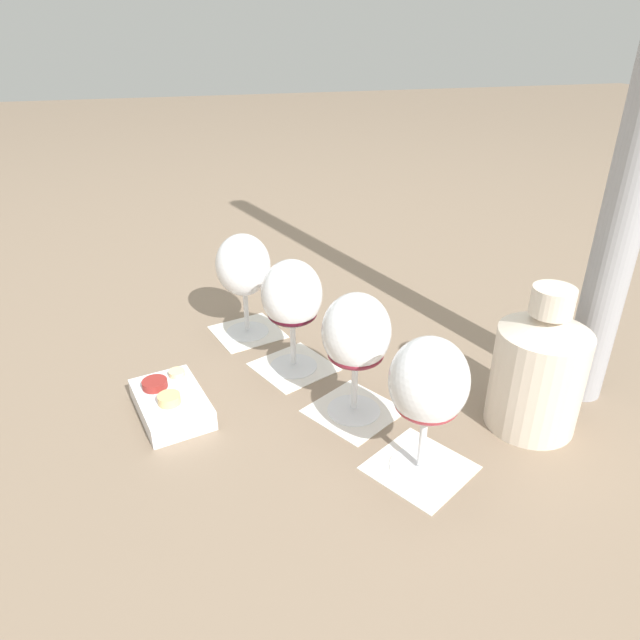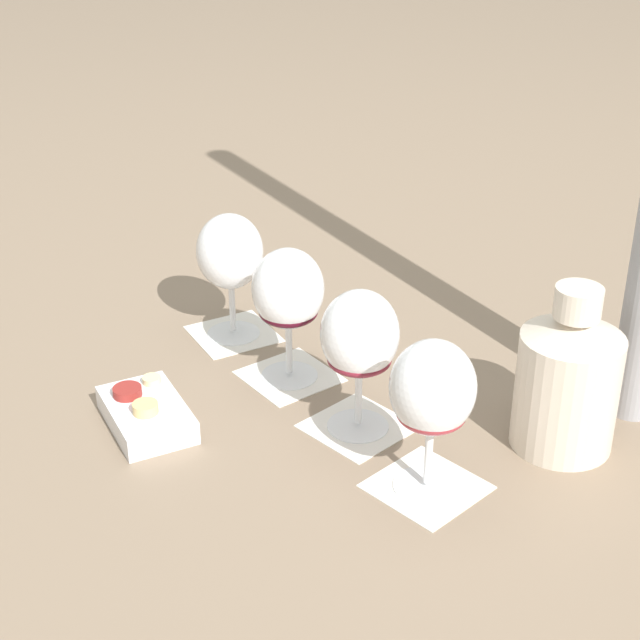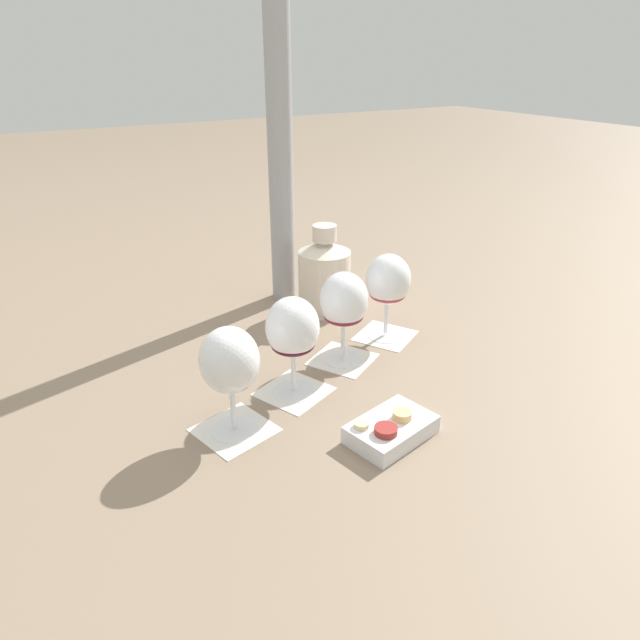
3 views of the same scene
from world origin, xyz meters
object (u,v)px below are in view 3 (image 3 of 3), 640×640
object	(u,v)px
wine_glass_3	(230,365)
ceramic_vase	(324,274)
wine_glass_0	(388,283)
wine_glass_1	(344,304)
umbrella_pole	(278,69)
wine_glass_2	(293,332)
snack_dish	(392,429)

from	to	relation	value
wine_glass_3	ceramic_vase	world-z (taller)	ceramic_vase
ceramic_vase	wine_glass_0	bearing A→B (deg)	103.46
wine_glass_1	umbrella_pole	distance (m)	0.52
umbrella_pole	wine_glass_3	bearing A→B (deg)	54.72
wine_glass_1	wine_glass_2	bearing A→B (deg)	21.79
wine_glass_0	umbrella_pole	world-z (taller)	umbrella_pole
wine_glass_1	umbrella_pole	bearing A→B (deg)	-97.48
wine_glass_3	snack_dish	size ratio (longest dim) A/B	1.19
snack_dish	umbrella_pole	world-z (taller)	umbrella_pole
wine_glass_2	umbrella_pole	bearing A→B (deg)	-114.70
wine_glass_2	ceramic_vase	distance (m)	0.36
wine_glass_1	wine_glass_2	size ratio (longest dim) A/B	1.00
wine_glass_2	snack_dish	world-z (taller)	wine_glass_2
wine_glass_3	umbrella_pole	distance (m)	0.67
wine_glass_1	wine_glass_3	world-z (taller)	same
ceramic_vase	umbrella_pole	world-z (taller)	umbrella_pole
wine_glass_3	umbrella_pole	xyz separation A→B (m)	(-0.32, -0.45, 0.39)
snack_dish	wine_glass_2	bearing A→B (deg)	-69.61
wine_glass_2	wine_glass_3	world-z (taller)	same
wine_glass_1	snack_dish	world-z (taller)	wine_glass_1
wine_glass_1	ceramic_vase	world-z (taller)	ceramic_vase
wine_glass_0	wine_glass_3	distance (m)	0.43
wine_glass_2	wine_glass_3	bearing A→B (deg)	21.15
wine_glass_1	umbrella_pole	size ratio (longest dim) A/B	0.18
snack_dish	wine_glass_0	bearing A→B (deg)	-124.40
wine_glass_3	ceramic_vase	xyz separation A→B (m)	(-0.36, -0.33, -0.03)
wine_glass_0	wine_glass_1	xyz separation A→B (m)	(0.13, 0.04, 0.00)
wine_glass_3	umbrella_pole	size ratio (longest dim) A/B	0.18
snack_dish	wine_glass_1	bearing A→B (deg)	-104.73
snack_dish	umbrella_pole	bearing A→B (deg)	-100.58
wine_glass_1	snack_dish	bearing A→B (deg)	75.27
wine_glass_0	wine_glass_3	size ratio (longest dim) A/B	1.00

